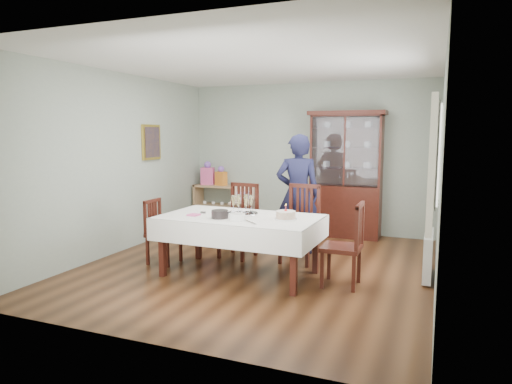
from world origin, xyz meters
The scene contains 25 objects.
floor centered at (0.00, 0.00, 0.00)m, with size 5.00×5.00×0.00m, color #593319.
room_shell centered at (0.00, 0.53, 1.70)m, with size 5.00×5.00×5.00m.
dining_table centered at (-0.07, -0.44, 0.38)m, with size 2.03×1.20×0.76m.
china_cabinet centered at (0.75, 2.26, 1.12)m, with size 1.30×0.48×2.18m.
sideboard centered at (-1.75, 2.28, 0.40)m, with size 0.90×0.38×0.80m.
picture_frame centered at (-2.22, 0.80, 1.65)m, with size 0.04×0.48×0.58m, color gold.
window centered at (2.22, 0.30, 1.55)m, with size 0.04×1.02×1.22m, color white.
curtain_left centered at (2.16, -0.32, 1.45)m, with size 0.07×0.30×1.55m, color silver.
curtain_right centered at (2.16, 0.92, 1.45)m, with size 0.07×0.30×1.55m, color silver.
radiator centered at (2.16, 0.30, 0.30)m, with size 0.10×0.80×0.55m, color white.
chair_far_left centered at (-0.44, 0.35, 0.32)m, with size 0.53×0.53×1.06m.
chair_far_right centered at (0.46, 0.42, 0.32)m, with size 0.52×0.52×1.08m.
chair_end_left centered at (-1.28, -0.34, 0.26)m, with size 0.40×0.40×0.88m.
chair_end_right centered at (1.23, -0.38, 0.30)m, with size 0.45×0.45×1.00m.
woman centered at (0.29, 0.90, 0.89)m, with size 0.65×0.43×1.79m, color black.
high_chair centered at (-0.62, 0.93, 0.39)m, with size 0.53×0.53×1.01m.
champagne_tray centered at (-0.09, -0.32, 0.84)m, with size 0.41×0.41×0.24m.
birthday_cake centered at (0.53, -0.43, 0.81)m, with size 0.28×0.28×0.19m.
plate_stack_dark centered at (-0.25, -0.65, 0.81)m, with size 0.21×0.21×0.10m, color black.
plate_stack_white centered at (0.01, -0.70, 0.80)m, with size 0.20×0.20×0.08m, color white.
napkin_stack centered at (-0.63, -0.62, 0.77)m, with size 0.13×0.13×0.02m, color #DA508B.
cutlery centered at (-0.65, -0.40, 0.77)m, with size 0.10×0.14×0.01m, color silver, non-canonical shape.
cake_knife centered at (0.21, -0.77, 0.77)m, with size 0.28×0.02×0.01m, color silver.
gift_bag_pink centered at (-1.95, 2.26, 1.00)m, with size 0.27×0.21×0.46m.
gift_bag_orange centered at (-1.65, 2.26, 0.97)m, with size 0.23×0.19×0.37m.
Camera 1 is at (2.22, -5.62, 1.80)m, focal length 32.00 mm.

